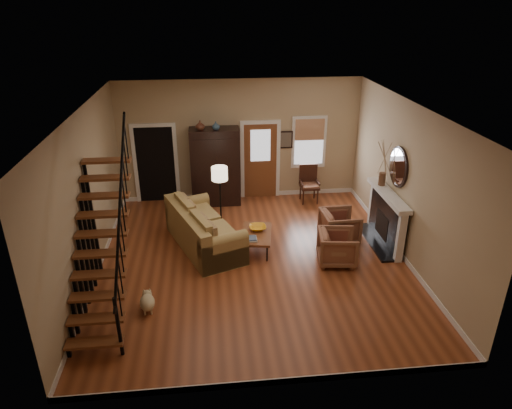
{
  "coord_description": "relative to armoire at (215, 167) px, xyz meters",
  "views": [
    {
      "loc": [
        -0.85,
        -8.43,
        5.21
      ],
      "look_at": [
        0.1,
        0.4,
        1.15
      ],
      "focal_mm": 32.0,
      "sensor_mm": 36.0,
      "label": 1
    }
  ],
  "objects": [
    {
      "name": "room",
      "position": [
        0.29,
        -1.39,
        0.46
      ],
      "size": [
        7.0,
        7.33,
        3.3
      ],
      "color": "brown",
      "rests_on": "ground"
    },
    {
      "name": "vase_b",
      "position": [
        0.05,
        -0.1,
        1.16
      ],
      "size": [
        0.2,
        0.2,
        0.21
      ],
      "primitive_type": "imported",
      "color": "#334C60",
      "rests_on": "armoire"
    },
    {
      "name": "fireplace",
      "position": [
        3.83,
        -2.65,
        -0.31
      ],
      "size": [
        0.33,
        1.95,
        2.3
      ],
      "color": "black",
      "rests_on": "ground"
    },
    {
      "name": "floor_lamp",
      "position": [
        0.07,
        -1.69,
        -0.23
      ],
      "size": [
        0.39,
        0.39,
        1.65
      ],
      "primitive_type": null,
      "rotation": [
        0.0,
        0.0,
        0.03
      ],
      "color": "black",
      "rests_on": "ground"
    },
    {
      "name": "armchair_right",
      "position": [
        2.77,
        -2.49,
        -0.67
      ],
      "size": [
        0.86,
        0.84,
        0.75
      ],
      "primitive_type": "imported",
      "rotation": [
        0.0,
        0.0,
        1.61
      ],
      "color": "brown",
      "rests_on": "ground"
    },
    {
      "name": "vase_a",
      "position": [
        -0.35,
        -0.1,
        1.17
      ],
      "size": [
        0.24,
        0.24,
        0.25
      ],
      "primitive_type": "imported",
      "color": "#4C2619",
      "rests_on": "armoire"
    },
    {
      "name": "side_chair",
      "position": [
        2.55,
        -0.2,
        -0.54
      ],
      "size": [
        0.54,
        0.54,
        1.02
      ],
      "primitive_type": null,
      "color": "#391C12",
      "rests_on": "ground"
    },
    {
      "name": "books",
      "position": [
        0.69,
        -2.98,
        -0.6
      ],
      "size": [
        0.2,
        0.28,
        0.05
      ],
      "primitive_type": null,
      "color": "beige",
      "rests_on": "coffee_table"
    },
    {
      "name": "staircase",
      "position": [
        -2.08,
        -4.45,
        0.55
      ],
      "size": [
        0.94,
        2.8,
        3.2
      ],
      "primitive_type": null,
      "color": "brown",
      "rests_on": "ground"
    },
    {
      "name": "bowl",
      "position": [
        0.86,
        -2.53,
        -0.58
      ],
      "size": [
        0.38,
        0.38,
        0.09
      ],
      "primitive_type": "imported",
      "color": "orange",
      "rests_on": "coffee_table"
    },
    {
      "name": "sofa",
      "position": [
        -0.34,
        -2.38,
        -0.59
      ],
      "size": [
        1.87,
        2.66,
        0.91
      ],
      "primitive_type": null,
      "rotation": [
        0.0,
        0.0,
        0.37
      ],
      "color": "#A18349",
      "rests_on": "ground"
    },
    {
      "name": "armoire",
      "position": [
        0.0,
        0.0,
        0.0
      ],
      "size": [
        1.3,
        0.6,
        2.1
      ],
      "primitive_type": null,
      "color": "black",
      "rests_on": "ground"
    },
    {
      "name": "coffee_table",
      "position": [
        0.81,
        -2.68,
        -0.84
      ],
      "size": [
        0.82,
        1.2,
        0.43
      ],
      "primitive_type": null,
      "rotation": [
        0.0,
        0.0,
        -0.16
      ],
      "color": "brown",
      "rests_on": "ground"
    },
    {
      "name": "armchair_left",
      "position": [
        2.47,
        -3.4,
        -0.69
      ],
      "size": [
        0.9,
        0.88,
        0.73
      ],
      "primitive_type": "imported",
      "rotation": [
        0.0,
        0.0,
        1.43
      ],
      "color": "brown",
      "rests_on": "ground"
    },
    {
      "name": "dog",
      "position": [
        -1.38,
        -4.67,
        -0.89
      ],
      "size": [
        0.32,
        0.48,
        0.33
      ],
      "primitive_type": null,
      "rotation": [
        0.0,
        0.0,
        0.11
      ],
      "color": "beige",
      "rests_on": "ground"
    }
  ]
}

